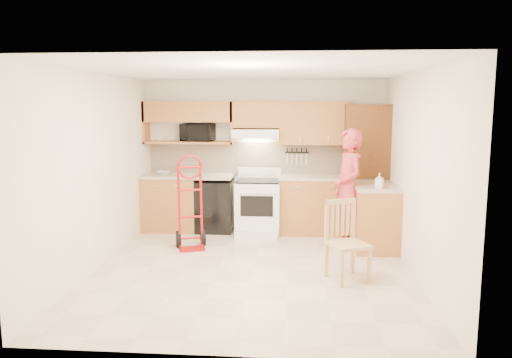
# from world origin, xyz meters

# --- Properties ---
(floor) EXTENTS (4.00, 4.50, 0.02)m
(floor) POSITION_xyz_m (0.00, 0.00, -0.01)
(floor) COLOR beige
(floor) RESTS_ON ground
(ceiling) EXTENTS (4.00, 4.50, 0.02)m
(ceiling) POSITION_xyz_m (0.00, 0.00, 2.51)
(ceiling) COLOR white
(ceiling) RESTS_ON ground
(wall_back) EXTENTS (4.00, 0.02, 2.50)m
(wall_back) POSITION_xyz_m (0.00, 2.26, 1.25)
(wall_back) COLOR white
(wall_back) RESTS_ON ground
(wall_front) EXTENTS (4.00, 0.02, 2.50)m
(wall_front) POSITION_xyz_m (0.00, -2.26, 1.25)
(wall_front) COLOR white
(wall_front) RESTS_ON ground
(wall_left) EXTENTS (0.02, 4.50, 2.50)m
(wall_left) POSITION_xyz_m (-2.01, 0.00, 1.25)
(wall_left) COLOR white
(wall_left) RESTS_ON ground
(wall_right) EXTENTS (0.02, 4.50, 2.50)m
(wall_right) POSITION_xyz_m (2.01, 0.00, 1.25)
(wall_right) COLOR white
(wall_right) RESTS_ON ground
(backsplash) EXTENTS (3.92, 0.03, 0.55)m
(backsplash) POSITION_xyz_m (0.00, 2.23, 1.20)
(backsplash) COLOR beige
(backsplash) RESTS_ON wall_back
(lower_cab_left) EXTENTS (0.90, 0.60, 0.90)m
(lower_cab_left) POSITION_xyz_m (-1.55, 1.95, 0.45)
(lower_cab_left) COLOR #AB6B33
(lower_cab_left) RESTS_ON ground
(dishwasher) EXTENTS (0.60, 0.60, 0.85)m
(dishwasher) POSITION_xyz_m (-0.80, 1.95, 0.42)
(dishwasher) COLOR black
(dishwasher) RESTS_ON ground
(lower_cab_right) EXTENTS (1.14, 0.60, 0.90)m
(lower_cab_right) POSITION_xyz_m (0.83, 1.95, 0.45)
(lower_cab_right) COLOR #AB6B33
(lower_cab_right) RESTS_ON ground
(countertop_left) EXTENTS (1.50, 0.63, 0.04)m
(countertop_left) POSITION_xyz_m (-1.25, 1.95, 0.92)
(countertop_left) COLOR #C3B399
(countertop_left) RESTS_ON lower_cab_left
(countertop_right) EXTENTS (1.14, 0.63, 0.04)m
(countertop_right) POSITION_xyz_m (0.83, 1.95, 0.92)
(countertop_right) COLOR #C3B399
(countertop_right) RESTS_ON lower_cab_right
(cab_return_right) EXTENTS (0.60, 1.00, 0.90)m
(cab_return_right) POSITION_xyz_m (1.70, 1.15, 0.45)
(cab_return_right) COLOR #AB6B33
(cab_return_right) RESTS_ON ground
(countertop_return) EXTENTS (0.63, 1.00, 0.04)m
(countertop_return) POSITION_xyz_m (1.70, 1.15, 0.92)
(countertop_return) COLOR #C3B399
(countertop_return) RESTS_ON cab_return_right
(pantry_tall) EXTENTS (0.70, 0.60, 2.10)m
(pantry_tall) POSITION_xyz_m (1.65, 1.95, 1.05)
(pantry_tall) COLOR brown
(pantry_tall) RESTS_ON ground
(upper_cab_left) EXTENTS (1.50, 0.33, 0.34)m
(upper_cab_left) POSITION_xyz_m (-1.25, 2.08, 1.98)
(upper_cab_left) COLOR #AB6B33
(upper_cab_left) RESTS_ON wall_back
(upper_shelf_mw) EXTENTS (1.50, 0.33, 0.04)m
(upper_shelf_mw) POSITION_xyz_m (-1.25, 2.08, 1.47)
(upper_shelf_mw) COLOR #AB6B33
(upper_shelf_mw) RESTS_ON wall_back
(upper_cab_center) EXTENTS (0.76, 0.33, 0.44)m
(upper_cab_center) POSITION_xyz_m (-0.12, 2.08, 1.94)
(upper_cab_center) COLOR #AB6B33
(upper_cab_center) RESTS_ON wall_back
(upper_cab_right) EXTENTS (1.14, 0.33, 0.70)m
(upper_cab_right) POSITION_xyz_m (0.83, 2.08, 1.80)
(upper_cab_right) COLOR #AB6B33
(upper_cab_right) RESTS_ON wall_back
(range_hood) EXTENTS (0.76, 0.46, 0.14)m
(range_hood) POSITION_xyz_m (-0.12, 2.02, 1.63)
(range_hood) COLOR white
(range_hood) RESTS_ON wall_back
(knife_strip) EXTENTS (0.40, 0.05, 0.29)m
(knife_strip) POSITION_xyz_m (0.55, 2.21, 1.24)
(knife_strip) COLOR black
(knife_strip) RESTS_ON backsplash
(microwave) EXTENTS (0.57, 0.42, 0.29)m
(microwave) POSITION_xyz_m (-1.10, 2.08, 1.64)
(microwave) COLOR black
(microwave) RESTS_ON upper_shelf_mw
(range) EXTENTS (0.71, 0.94, 1.05)m
(range) POSITION_xyz_m (-0.07, 1.75, 0.53)
(range) COLOR white
(range) RESTS_ON ground
(person) EXTENTS (0.58, 0.73, 1.76)m
(person) POSITION_xyz_m (1.30, 1.10, 0.88)
(person) COLOR #C4393E
(person) RESTS_ON ground
(hand_truck) EXTENTS (0.60, 0.57, 1.24)m
(hand_truck) POSITION_xyz_m (-0.99, 0.88, 0.62)
(hand_truck) COLOR #A21011
(hand_truck) RESTS_ON ground
(dining_chair) EXTENTS (0.59, 0.61, 0.96)m
(dining_chair) POSITION_xyz_m (1.17, -0.31, 0.48)
(dining_chair) COLOR tan
(dining_chair) RESTS_ON ground
(soap_bottle) EXTENTS (0.13, 0.13, 0.21)m
(soap_bottle) POSITION_xyz_m (1.70, 0.84, 1.05)
(soap_bottle) COLOR white
(soap_bottle) RESTS_ON countertop_return
(bowl) EXTENTS (0.28, 0.28, 0.05)m
(bowl) POSITION_xyz_m (-1.67, 1.95, 0.97)
(bowl) COLOR white
(bowl) RESTS_ON countertop_left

